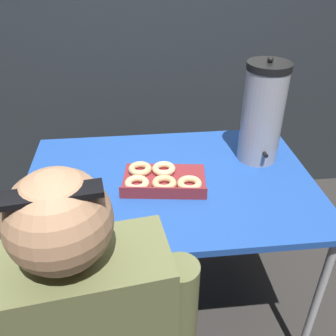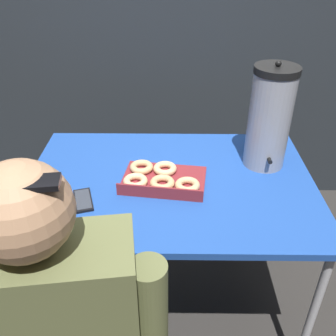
% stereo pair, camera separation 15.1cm
% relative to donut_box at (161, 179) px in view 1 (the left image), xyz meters
% --- Properties ---
extents(ground_plane, '(12.00, 12.00, 0.00)m').
position_rel_donut_box_xyz_m(ground_plane, '(0.04, 0.02, -0.77)').
color(ground_plane, '#2D2B28').
extents(folding_table, '(1.19, 0.83, 0.75)m').
position_rel_donut_box_xyz_m(folding_table, '(0.04, 0.02, -0.07)').
color(folding_table, '#1E479E').
rests_on(folding_table, ground).
extents(donut_box, '(0.36, 0.27, 0.05)m').
position_rel_donut_box_xyz_m(donut_box, '(0.00, 0.00, 0.00)').
color(donut_box, maroon).
rests_on(donut_box, folding_table).
extents(coffee_urn, '(0.18, 0.20, 0.46)m').
position_rel_donut_box_xyz_m(coffee_urn, '(0.45, 0.16, 0.20)').
color(coffee_urn, '#939399').
rests_on(coffee_urn, folding_table).
extents(cell_phone, '(0.10, 0.15, 0.01)m').
position_rel_donut_box_xyz_m(cell_phone, '(-0.29, -0.13, -0.01)').
color(cell_phone, black).
rests_on(cell_phone, folding_table).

